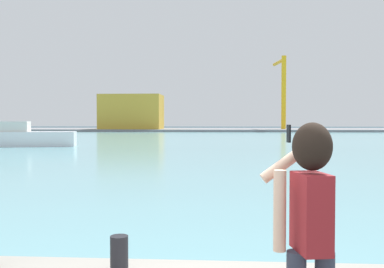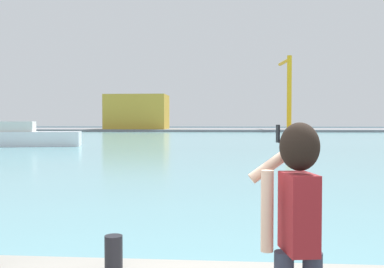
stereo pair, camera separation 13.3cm
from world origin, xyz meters
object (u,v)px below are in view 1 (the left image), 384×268
(warehouse_left, at_px, (132,112))
(port_crane, at_px, (283,86))
(harbor_bollard, at_px, (119,255))
(person_photographer, at_px, (309,217))
(boat_moored, at_px, (22,137))

(warehouse_left, bearing_deg, port_crane, 3.21)
(port_crane, bearing_deg, harbor_bollard, -99.23)
(harbor_bollard, distance_m, port_crane, 90.27)
(person_photographer, distance_m, harbor_bollard, 2.60)
(harbor_bollard, height_order, warehouse_left, warehouse_left)
(harbor_bollard, height_order, boat_moored, boat_moored)
(person_photographer, height_order, harbor_bollard, person_photographer)
(boat_moored, xyz_separation_m, warehouse_left, (-1.52, 54.56, 3.31))
(port_crane, bearing_deg, boat_moored, -118.72)
(person_photographer, bearing_deg, port_crane, -18.23)
(person_photographer, bearing_deg, boat_moored, 17.99)
(port_crane, bearing_deg, warehouse_left, -176.79)
(warehouse_left, height_order, port_crane, port_crane)
(warehouse_left, bearing_deg, harbor_bollard, -78.29)
(harbor_bollard, xyz_separation_m, warehouse_left, (-18.00, 86.85, 3.36))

